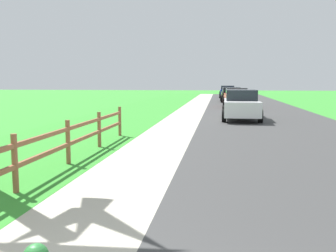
{
  "coord_description": "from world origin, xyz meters",
  "views": [
    {
      "loc": [
        0.95,
        -1.52,
        2.03
      ],
      "look_at": [
        -0.46,
        9.1,
        0.78
      ],
      "focal_mm": 41.37,
      "sensor_mm": 36.0,
      "label": 1
    }
  ],
  "objects_px": {
    "parked_car_black": "(231,94)",
    "parked_car_blue": "(227,91)",
    "parked_car_red": "(236,97)",
    "parked_suv_white": "(241,105)"
  },
  "relations": [
    {
      "from": "parked_car_red",
      "to": "parked_car_blue",
      "type": "xyz_separation_m",
      "value": [
        -0.34,
        17.34,
        0.02
      ]
    },
    {
      "from": "parked_suv_white",
      "to": "parked_car_red",
      "type": "xyz_separation_m",
      "value": [
        0.17,
        10.06,
        -0.02
      ]
    },
    {
      "from": "parked_car_black",
      "to": "parked_car_blue",
      "type": "bearing_deg",
      "value": 90.95
    },
    {
      "from": "parked_car_black",
      "to": "parked_car_blue",
      "type": "relative_size",
      "value": 1.08
    },
    {
      "from": "parked_suv_white",
      "to": "parked_car_black",
      "type": "xyz_separation_m",
      "value": [
        0.0,
        17.65,
        -0.04
      ]
    },
    {
      "from": "parked_suv_white",
      "to": "parked_car_red",
      "type": "height_order",
      "value": "parked_suv_white"
    },
    {
      "from": "parked_car_blue",
      "to": "parked_car_black",
      "type": "bearing_deg",
      "value": -89.05
    },
    {
      "from": "parked_car_black",
      "to": "parked_car_blue",
      "type": "height_order",
      "value": "parked_car_blue"
    },
    {
      "from": "parked_suv_white",
      "to": "parked_car_black",
      "type": "distance_m",
      "value": 17.65
    },
    {
      "from": "parked_car_red",
      "to": "parked_car_blue",
      "type": "relative_size",
      "value": 1.1
    }
  ]
}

